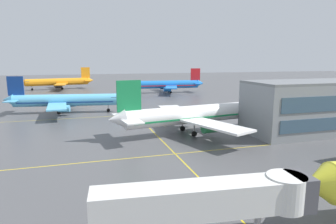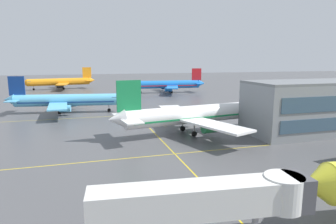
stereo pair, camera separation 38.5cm
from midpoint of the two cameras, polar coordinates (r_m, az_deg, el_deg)
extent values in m
cone|color=yellow|center=(30.28, 27.20, -12.50)|extent=(3.18, 4.17, 3.83)
cylinder|color=white|center=(61.44, 5.79, -0.40)|extent=(31.44, 8.32, 3.71)
cone|color=white|center=(71.40, 17.57, 0.66)|extent=(3.05, 3.97, 3.64)
cone|color=white|center=(54.84, -9.89, -1.39)|extent=(3.61, 3.95, 3.52)
cube|color=#197F47|center=(54.84, -7.46, 3.12)|extent=(4.69, 1.04, 5.86)
cube|color=white|center=(52.64, -6.91, -1.80)|extent=(3.84, 5.48, 0.23)
cube|color=white|center=(58.14, -8.68, -0.69)|extent=(3.84, 5.48, 0.23)
cube|color=white|center=(54.18, 9.33, -2.57)|extent=(9.90, 15.49, 0.39)
cube|color=white|center=(68.28, 1.55, 0.22)|extent=(5.95, 14.92, 0.39)
cylinder|color=#2D9956|center=(57.71, 8.48, -3.05)|extent=(3.59, 2.52, 2.05)
cylinder|color=#2D9956|center=(66.23, 3.69, -1.23)|extent=(3.59, 2.52, 2.05)
cube|color=#385166|center=(69.83, 16.22, 0.98)|extent=(2.25, 3.64, 0.68)
cube|color=#197F47|center=(61.53, 5.78, -0.83)|extent=(28.98, 7.98, 0.35)
cylinder|color=#99999E|center=(69.11, 14.88, -1.52)|extent=(0.27, 0.27, 1.61)
cylinder|color=black|center=(69.33, 14.83, -2.39)|extent=(1.13, 0.59, 1.07)
cylinder|color=#99999E|center=(58.84, 5.36, -3.26)|extent=(0.27, 0.27, 1.61)
cylinder|color=black|center=(59.10, 5.34, -4.27)|extent=(1.13, 0.59, 1.07)
cylinder|color=#99999E|center=(63.16, 3.06, -2.29)|extent=(0.27, 0.27, 1.61)
cylinder|color=black|center=(63.41, 3.05, -3.23)|extent=(1.13, 0.59, 1.07)
cylinder|color=#5BB7E5|center=(89.09, -18.95, 2.22)|extent=(29.07, 7.88, 3.43)
cone|color=#5BB7E5|center=(87.23, -8.86, 2.50)|extent=(2.84, 3.69, 3.36)
cone|color=#5BB7E5|center=(93.61, -28.53, 2.12)|extent=(3.36, 3.67, 3.26)
cube|color=navy|center=(92.38, -27.37, 4.55)|extent=(4.33, 1.00, 5.42)
cube|color=#5BB7E5|center=(90.42, -28.02, 1.91)|extent=(3.58, 5.09, 0.22)
cube|color=#5BB7E5|center=(95.45, -26.89, 2.39)|extent=(3.58, 5.09, 0.22)
cube|color=#5BB7E5|center=(81.95, -20.62, 1.08)|extent=(5.41, 13.77, 0.36)
cube|color=#5BB7E5|center=(96.79, -18.55, 2.53)|extent=(9.22, 14.32, 0.36)
cylinder|color=#5BB7E5|center=(84.76, -19.40, 0.64)|extent=(3.33, 2.35, 1.90)
cylinder|color=#5BB7E5|center=(93.84, -18.21, 1.59)|extent=(3.33, 2.35, 1.90)
cube|color=#385166|center=(87.25, -10.23, 2.79)|extent=(2.10, 3.37, 0.63)
cube|color=navy|center=(89.14, -18.93, 1.95)|extent=(26.79, 7.56, 0.32)
cylinder|color=#99999E|center=(87.76, -11.35, 1.01)|extent=(0.25, 0.25, 1.49)
cylinder|color=black|center=(87.92, -11.33, 0.37)|extent=(1.04, 0.56, 0.99)
cylinder|color=#99999E|center=(87.53, -20.33, 0.54)|extent=(0.25, 0.25, 1.49)
cylinder|color=black|center=(87.70, -20.29, -0.10)|extent=(1.04, 0.56, 0.99)
cylinder|color=#99999E|center=(92.05, -19.68, 1.03)|extent=(0.25, 0.25, 1.49)
cylinder|color=black|center=(92.21, -19.64, 0.42)|extent=(1.04, 0.56, 0.99)
cylinder|color=blue|center=(134.82, -0.14, 5.41)|extent=(30.31, 6.41, 3.58)
cone|color=blue|center=(132.82, -7.09, 5.26)|extent=(2.77, 3.72, 3.50)
cone|color=blue|center=(138.76, 6.63, 5.64)|extent=(3.32, 3.67, 3.40)
cube|color=red|center=(137.79, 5.68, 7.31)|extent=(4.53, 0.76, 5.65)
cube|color=blue|center=(140.89, 5.51, 5.73)|extent=(3.46, 5.16, 0.23)
cube|color=blue|center=(135.49, 6.18, 5.54)|extent=(3.46, 5.16, 0.23)
cube|color=blue|center=(142.87, -0.36, 5.46)|extent=(6.48, 14.58, 0.38)
cube|color=blue|center=(127.23, 0.93, 4.86)|extent=(8.90, 14.93, 0.38)
cylinder|color=blue|center=(139.74, -0.59, 4.85)|extent=(3.37, 2.27, 1.98)
cylinder|color=blue|center=(130.16, 0.17, 4.45)|extent=(3.37, 2.27, 1.98)
cube|color=#385166|center=(132.93, -6.16, 5.51)|extent=(2.00, 3.43, 0.66)
cube|color=red|center=(134.86, -0.14, 5.22)|extent=(27.92, 6.22, 0.34)
cylinder|color=#99999E|center=(133.36, -5.33, 4.32)|extent=(0.26, 0.26, 1.55)
cylinder|color=black|center=(133.47, -5.33, 3.88)|extent=(1.07, 0.52, 1.04)
cylinder|color=#99999E|center=(137.78, 0.44, 4.56)|extent=(0.26, 0.26, 1.55)
cylinder|color=black|center=(137.89, 0.44, 4.13)|extent=(1.07, 0.52, 1.04)
cylinder|color=#99999E|center=(133.00, 0.85, 4.35)|extent=(0.26, 0.26, 1.55)
cylinder|color=black|center=(133.12, 0.85, 3.90)|extent=(1.07, 0.52, 1.04)
cylinder|color=orange|center=(160.62, -20.43, 5.56)|extent=(30.26, 7.85, 3.57)
cone|color=orange|center=(160.33, -26.24, 5.14)|extent=(2.92, 3.81, 3.50)
cone|color=orange|center=(162.58, -14.59, 6.05)|extent=(3.46, 3.79, 3.39)
cube|color=orange|center=(161.95, -15.52, 7.43)|extent=(4.51, 0.98, 5.64)
cube|color=orange|center=(165.03, -15.44, 6.07)|extent=(3.68, 5.27, 0.23)
cube|color=orange|center=(159.48, -15.12, 5.95)|extent=(3.68, 5.27, 0.23)
cube|color=orange|center=(168.68, -20.30, 5.57)|extent=(9.46, 14.91, 0.38)
cube|color=orange|center=(152.79, -19.84, 5.17)|extent=(5.80, 14.38, 0.38)
cylinder|color=#333338|center=(165.61, -20.58, 5.05)|extent=(3.44, 2.41, 1.97)
cylinder|color=#333338|center=(155.89, -20.32, 4.78)|extent=(3.44, 2.41, 1.97)
cube|color=#385166|center=(160.23, -25.48, 5.38)|extent=(2.14, 3.49, 0.66)
cube|color=orange|center=(160.66, -20.42, 5.40)|extent=(27.89, 7.54, 0.34)
cylinder|color=#99999E|center=(160.43, -24.73, 4.43)|extent=(0.26, 0.26, 1.55)
cylinder|color=black|center=(160.52, -24.71, 4.06)|extent=(1.08, 0.57, 1.03)
cylinder|color=#99999E|center=(163.37, -19.78, 4.85)|extent=(0.26, 0.26, 1.55)
cylinder|color=black|center=(163.46, -19.76, 4.49)|extent=(1.08, 0.57, 1.03)
cylinder|color=#99999E|center=(158.52, -19.63, 4.71)|extent=(0.26, 0.26, 1.55)
cylinder|color=black|center=(158.61, -19.61, 4.34)|extent=(1.08, 0.57, 1.03)
cube|color=yellow|center=(48.45, 1.56, -8.18)|extent=(123.39, 0.20, 0.01)
cube|color=yellow|center=(81.85, -5.97, -0.57)|extent=(123.39, 0.20, 0.01)
cube|color=yellow|center=(48.45, 1.56, -8.18)|extent=(0.20, 116.82, 0.01)
cube|color=silver|center=(24.74, 4.91, -16.84)|extent=(16.61, 4.34, 2.70)
cylinder|color=silver|center=(27.87, 21.98, -14.34)|extent=(3.38, 3.38, 2.97)
cube|color=#47474C|center=(28.55, 24.26, -13.91)|extent=(1.89, 3.12, 2.97)
cylinder|color=#99999E|center=(27.63, 17.10, -19.01)|extent=(0.56, 0.56, 4.10)
camera|label=1|loc=(0.19, -89.81, 0.03)|focal=31.18mm
camera|label=2|loc=(0.19, 90.19, -0.03)|focal=31.18mm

